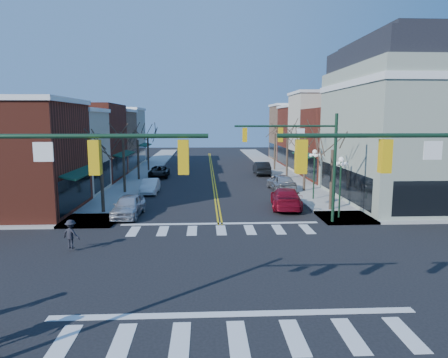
{
  "coord_description": "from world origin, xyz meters",
  "views": [
    {
      "loc": [
        -1.01,
        -17.8,
        6.83
      ],
      "look_at": [
        0.32,
        9.01,
        2.8
      ],
      "focal_mm": 32.0,
      "sensor_mm": 36.0,
      "label": 1
    }
  ],
  "objects": [
    {
      "name": "ground",
      "position": [
        0.0,
        0.0,
        0.0
      ],
      "size": [
        160.0,
        160.0,
        0.0
      ],
      "primitive_type": "plane",
      "color": "black",
      "rests_on": "ground"
    },
    {
      "name": "sidewalk_left",
      "position": [
        -8.75,
        20.0,
        0.07
      ],
      "size": [
        3.5,
        70.0,
        0.15
      ],
      "primitive_type": "cube",
      "color": "#9E9B93",
      "rests_on": "ground"
    },
    {
      "name": "sidewalk_right",
      "position": [
        8.75,
        20.0,
        0.07
      ],
      "size": [
        3.5,
        70.0,
        0.15
      ],
      "primitive_type": "cube",
      "color": "#9E9B93",
      "rests_on": "ground"
    },
    {
      "name": "bldg_left_brick_a",
      "position": [
        -15.5,
        11.75,
        4.0
      ],
      "size": [
        10.0,
        8.5,
        8.0
      ],
      "primitive_type": "cube",
      "color": "maroon",
      "rests_on": "ground"
    },
    {
      "name": "bldg_left_stucco_a",
      "position": [
        -15.5,
        19.5,
        3.75
      ],
      "size": [
        10.0,
        7.0,
        7.5
      ],
      "primitive_type": "cube",
      "color": "#BEB59D",
      "rests_on": "ground"
    },
    {
      "name": "bldg_left_brick_b",
      "position": [
        -15.5,
        27.5,
        4.25
      ],
      "size": [
        10.0,
        9.0,
        8.5
      ],
      "primitive_type": "cube",
      "color": "maroon",
      "rests_on": "ground"
    },
    {
      "name": "bldg_left_tan",
      "position": [
        -15.5,
        35.75,
        3.9
      ],
      "size": [
        10.0,
        7.5,
        7.8
      ],
      "primitive_type": "cube",
      "color": "#916B50",
      "rests_on": "ground"
    },
    {
      "name": "bldg_left_stucco_b",
      "position": [
        -15.5,
        43.5,
        4.1
      ],
      "size": [
        10.0,
        8.0,
        8.2
      ],
      "primitive_type": "cube",
      "color": "#BEB59D",
      "rests_on": "ground"
    },
    {
      "name": "bldg_right_brick_a",
      "position": [
        15.5,
        25.75,
        4.0
      ],
      "size": [
        10.0,
        8.5,
        8.0
      ],
      "primitive_type": "cube",
      "color": "maroon",
      "rests_on": "ground"
    },
    {
      "name": "bldg_right_stucco",
      "position": [
        15.5,
        33.5,
        5.0
      ],
      "size": [
        10.0,
        7.0,
        10.0
      ],
      "primitive_type": "cube",
      "color": "#BEB59D",
      "rests_on": "ground"
    },
    {
      "name": "bldg_right_brick_b",
      "position": [
        15.5,
        41.0,
        4.25
      ],
      "size": [
        10.0,
        8.0,
        8.5
      ],
      "primitive_type": "cube",
      "color": "maroon",
      "rests_on": "ground"
    },
    {
      "name": "bldg_right_tan",
      "position": [
        15.5,
        49.0,
        4.5
      ],
      "size": [
        10.0,
        8.0,
        9.0
      ],
      "primitive_type": "cube",
      "color": "#916B50",
      "rests_on": "ground"
    },
    {
      "name": "victorian_corner",
      "position": [
        16.5,
        14.5,
        6.66
      ],
      "size": [
        12.25,
        14.25,
        13.3
      ],
      "color": "#929D88",
      "rests_on": "ground"
    },
    {
      "name": "traffic_mast_near_left",
      "position": [
        -5.55,
        -7.4,
        4.71
      ],
      "size": [
        6.6,
        0.28,
        7.2
      ],
      "color": "#14331E",
      "rests_on": "ground"
    },
    {
      "name": "traffic_mast_near_right",
      "position": [
        5.55,
        -7.4,
        4.71
      ],
      "size": [
        6.6,
        0.28,
        7.2
      ],
      "color": "#14331E",
      "rests_on": "ground"
    },
    {
      "name": "traffic_mast_far_right",
      "position": [
        5.55,
        7.4,
        4.71
      ],
      "size": [
        6.6,
        0.28,
        7.2
      ],
      "color": "#14331E",
      "rests_on": "ground"
    },
    {
      "name": "lamppost_corner",
      "position": [
        8.2,
        8.5,
        2.96
      ],
      "size": [
        0.36,
        0.36,
        4.33
      ],
      "color": "#14331E",
      "rests_on": "ground"
    },
    {
      "name": "lamppost_midblock",
      "position": [
        8.2,
        15.0,
        2.96
      ],
      "size": [
        0.36,
        0.36,
        4.33
      ],
      "color": "#14331E",
      "rests_on": "ground"
    },
    {
      "name": "tree_left_a",
      "position": [
        -8.4,
        11.0,
        2.38
      ],
      "size": [
        0.24,
        0.24,
        4.76
      ],
      "primitive_type": "cylinder",
      "color": "#382B21",
      "rests_on": "ground"
    },
    {
      "name": "tree_left_b",
      "position": [
        -8.4,
        19.0,
        2.52
      ],
      "size": [
        0.24,
        0.24,
        5.04
      ],
      "primitive_type": "cylinder",
      "color": "#382B21",
      "rests_on": "ground"
    },
    {
      "name": "tree_left_c",
      "position": [
        -8.4,
        27.0,
        2.27
      ],
      "size": [
        0.24,
        0.24,
        4.55
      ],
      "primitive_type": "cylinder",
      "color": "#382B21",
      "rests_on": "ground"
    },
    {
      "name": "tree_left_d",
      "position": [
        -8.4,
        35.0,
        2.45
      ],
      "size": [
        0.24,
        0.24,
        4.9
      ],
      "primitive_type": "cylinder",
      "color": "#382B21",
      "rests_on": "ground"
    },
    {
      "name": "tree_right_a",
      "position": [
        8.4,
        11.0,
        2.31
      ],
      "size": [
        0.24,
        0.24,
        4.62
      ],
      "primitive_type": "cylinder",
      "color": "#382B21",
      "rests_on": "ground"
    },
    {
      "name": "tree_right_b",
      "position": [
        8.4,
        19.0,
        2.59
      ],
      "size": [
        0.24,
        0.24,
        5.18
      ],
      "primitive_type": "cylinder",
      "color": "#382B21",
      "rests_on": "ground"
    },
    {
      "name": "tree_right_c",
      "position": [
        8.4,
        27.0,
        2.42
      ],
      "size": [
        0.24,
        0.24,
        4.83
      ],
      "primitive_type": "cylinder",
      "color": "#382B21",
      "rests_on": "ground"
    },
    {
      "name": "tree_right_d",
      "position": [
        8.4,
        35.0,
        2.48
      ],
      "size": [
        0.24,
        0.24,
        4.97
      ],
      "primitive_type": "cylinder",
      "color": "#382B21",
      "rests_on": "ground"
    },
    {
      "name": "car_left_near",
      "position": [
        -6.4,
        10.09,
        0.77
      ],
      "size": [
        2.05,
        4.6,
        1.54
      ],
      "primitive_type": "imported",
      "rotation": [
        0.0,
        0.0,
        -0.05
      ],
      "color": "silver",
      "rests_on": "ground"
    },
    {
      "name": "car_left_mid",
      "position": [
        -6.07,
        19.05,
        0.67
      ],
      "size": [
        1.45,
        4.07,
        1.34
      ],
      "primitive_type": "imported",
      "rotation": [
        0.0,
        0.0,
        -0.01
      ],
      "color": "white",
      "rests_on": "ground"
    },
    {
      "name": "car_left_far",
      "position": [
        -6.4,
        29.47,
        0.67
      ],
      "size": [
        2.25,
        4.82,
        1.33
      ],
      "primitive_type": "imported",
      "rotation": [
        0.0,
        0.0,
        0.01
      ],
      "color": "black",
      "rests_on": "ground"
    },
    {
      "name": "car_right_near",
      "position": [
        5.28,
        12.22,
        0.79
      ],
      "size": [
        2.9,
        5.7,
        1.58
      ],
      "primitive_type": "imported",
      "rotation": [
        0.0,
        0.0,
        3.01
      ],
      "color": "maroon",
      "rests_on": "ground"
    },
    {
      "name": "car_right_mid",
      "position": [
        6.4,
        20.03,
        0.81
      ],
      "size": [
        2.43,
        4.94,
        1.62
      ],
      "primitive_type": "imported",
      "rotation": [
        0.0,
        0.0,
        3.25
      ],
      "color": "#A1A2A6",
      "rests_on": "ground"
    },
    {
      "name": "car_right_far",
      "position": [
        6.09,
        31.08,
        0.81
      ],
      "size": [
        1.72,
        4.92,
        1.62
      ],
      "primitive_type": "imported",
      "rotation": [
        0.0,
        0.0,
        3.14
      ],
      "color": "black",
      "rests_on": "ground"
    },
    {
      "name": "pedestrian_dark_b",
      "position": [
        -7.97,
        2.65,
        0.91
      ],
      "size": [
        1.13,
        0.89,
        1.53
      ],
      "primitive_type": "imported",
      "rotation": [
        0.0,
        0.0,
        2.76
      ],
      "color": "black",
      "rests_on": "sidewalk_left"
    }
  ]
}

